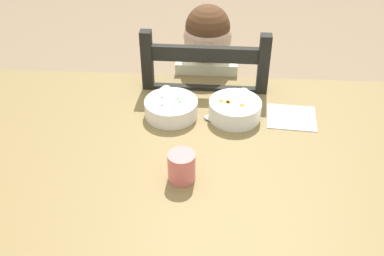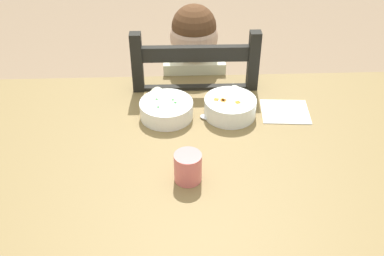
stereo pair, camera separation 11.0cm
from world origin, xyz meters
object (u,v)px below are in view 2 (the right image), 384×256
object	(u,v)px
spoon	(213,119)
drinking_cup	(188,167)
dining_table	(184,180)
dining_chair	(194,130)
bowl_of_peas	(166,109)
bowl_of_carrots	(230,107)
child_figure	(194,92)

from	to	relation	value
spoon	drinking_cup	world-z (taller)	drinking_cup
dining_table	dining_chair	bearing A→B (deg)	84.28
bowl_of_peas	bowl_of_carrots	distance (m)	0.20
bowl_of_peas	bowl_of_carrots	size ratio (longest dim) A/B	1.03
dining_table	dining_chair	size ratio (longest dim) A/B	1.61
bowl_of_peas	bowl_of_carrots	world-z (taller)	bowl_of_carrots
bowl_of_carrots	spoon	bearing A→B (deg)	-155.93
child_figure	bowl_of_peas	world-z (taller)	child_figure
drinking_cup	dining_table	bearing A→B (deg)	94.76
dining_chair	bowl_of_peas	world-z (taller)	dining_chair
dining_table	spoon	bearing A→B (deg)	60.52
dining_chair	dining_table	bearing A→B (deg)	-95.72
child_figure	drinking_cup	xyz separation A→B (m)	(-0.04, -0.58, 0.14)
bowl_of_carrots	drinking_cup	world-z (taller)	drinking_cup
bowl_of_carrots	dining_chair	bearing A→B (deg)	108.22
dining_table	bowl_of_carrots	size ratio (longest dim) A/B	9.50
spoon	dining_chair	bearing A→B (deg)	97.93
dining_table	bowl_of_carrots	distance (m)	0.27
dining_table	bowl_of_peas	xyz separation A→B (m)	(-0.05, 0.19, 0.12)
child_figure	drinking_cup	distance (m)	0.60
child_figure	bowl_of_carrots	world-z (taller)	child_figure
spoon	child_figure	bearing A→B (deg)	98.01
dining_table	child_figure	xyz separation A→B (m)	(0.05, 0.48, -0.00)
dining_chair	drinking_cup	size ratio (longest dim) A/B	11.76
dining_chair	bowl_of_carrots	bearing A→B (deg)	-71.78
dining_chair	bowl_of_carrots	xyz separation A→B (m)	(0.10, -0.30, 0.31)
dining_table	drinking_cup	distance (m)	0.17
dining_chair	bowl_of_peas	xyz separation A→B (m)	(-0.10, -0.30, 0.30)
spoon	dining_table	bearing A→B (deg)	-119.48
dining_chair	child_figure	xyz separation A→B (m)	(0.00, -0.01, 0.18)
bowl_of_carrots	drinking_cup	bearing A→B (deg)	-115.78
bowl_of_peas	spoon	xyz separation A→B (m)	(0.14, -0.02, -0.02)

